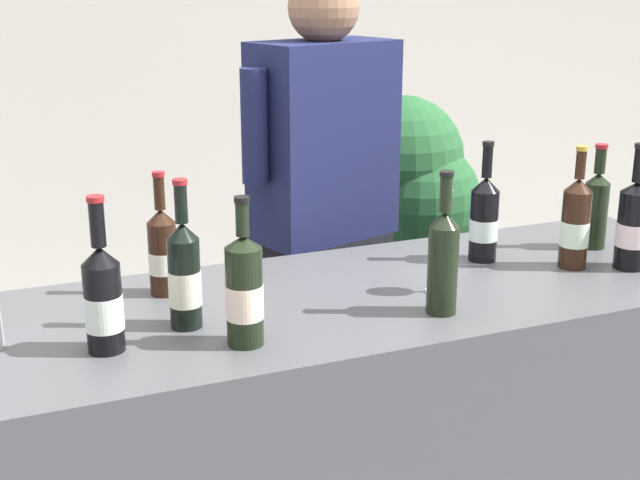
{
  "coord_description": "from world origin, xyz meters",
  "views": [
    {
      "loc": [
        -0.81,
        -1.84,
        1.69
      ],
      "look_at": [
        -0.06,
        0.0,
        1.07
      ],
      "focal_mm": 48.44,
      "sensor_mm": 36.0,
      "label": 1
    }
  ],
  "objects_px": {
    "potted_shrub": "(403,199)",
    "wine_bottle_4": "(443,259)",
    "wine_bottle_1": "(596,207)",
    "wine_bottle_2": "(484,219)",
    "wine_bottle_8": "(103,298)",
    "wine_bottle_5": "(575,223)",
    "wine_glass": "(441,244)",
    "wine_bottle_7": "(163,251)",
    "wine_bottle_0": "(244,291)",
    "person_server": "(323,248)",
    "wine_bottle_6": "(633,224)",
    "wine_bottle_3": "(184,275)"
  },
  "relations": [
    {
      "from": "wine_bottle_0",
      "to": "wine_bottle_3",
      "type": "distance_m",
      "value": 0.17
    },
    {
      "from": "wine_bottle_7",
      "to": "wine_bottle_4",
      "type": "bearing_deg",
      "value": -32.82
    },
    {
      "from": "wine_bottle_7",
      "to": "wine_bottle_1",
      "type": "bearing_deg",
      "value": -4.39
    },
    {
      "from": "wine_bottle_0",
      "to": "potted_shrub",
      "type": "height_order",
      "value": "potted_shrub"
    },
    {
      "from": "wine_bottle_8",
      "to": "wine_bottle_5",
      "type": "bearing_deg",
      "value": 3.23
    },
    {
      "from": "wine_bottle_2",
      "to": "wine_bottle_8",
      "type": "distance_m",
      "value": 1.09
    },
    {
      "from": "wine_bottle_1",
      "to": "wine_bottle_4",
      "type": "relative_size",
      "value": 0.9
    },
    {
      "from": "wine_bottle_4",
      "to": "wine_bottle_7",
      "type": "relative_size",
      "value": 1.09
    },
    {
      "from": "person_server",
      "to": "wine_bottle_3",
      "type": "bearing_deg",
      "value": -132.04
    },
    {
      "from": "wine_bottle_3",
      "to": "wine_glass",
      "type": "relative_size",
      "value": 1.79
    },
    {
      "from": "wine_bottle_5",
      "to": "potted_shrub",
      "type": "xyz_separation_m",
      "value": [
        0.05,
        1.08,
        -0.2
      ]
    },
    {
      "from": "wine_bottle_2",
      "to": "wine_bottle_8",
      "type": "height_order",
      "value": "wine_bottle_8"
    },
    {
      "from": "wine_bottle_6",
      "to": "wine_bottle_4",
      "type": "bearing_deg",
      "value": -172.13
    },
    {
      "from": "wine_bottle_5",
      "to": "wine_bottle_8",
      "type": "relative_size",
      "value": 0.99
    },
    {
      "from": "wine_bottle_2",
      "to": "wine_bottle_3",
      "type": "xyz_separation_m",
      "value": [
        -0.88,
        -0.15,
        0.0
      ]
    },
    {
      "from": "wine_bottle_8",
      "to": "wine_bottle_7",
      "type": "bearing_deg",
      "value": 56.9
    },
    {
      "from": "wine_bottle_0",
      "to": "wine_bottle_6",
      "type": "bearing_deg",
      "value": 4.38
    },
    {
      "from": "wine_bottle_0",
      "to": "wine_bottle_8",
      "type": "bearing_deg",
      "value": 164.24
    },
    {
      "from": "wine_bottle_5",
      "to": "wine_glass",
      "type": "bearing_deg",
      "value": -175.61
    },
    {
      "from": "wine_bottle_0",
      "to": "wine_bottle_7",
      "type": "xyz_separation_m",
      "value": [
        -0.09,
        0.37,
        -0.01
      ]
    },
    {
      "from": "wine_bottle_0",
      "to": "wine_bottle_6",
      "type": "xyz_separation_m",
      "value": [
        1.11,
        0.09,
        0.0
      ]
    },
    {
      "from": "wine_bottle_2",
      "to": "person_server",
      "type": "xyz_separation_m",
      "value": [
        -0.26,
        0.53,
        -0.21
      ]
    },
    {
      "from": "wine_bottle_8",
      "to": "wine_glass",
      "type": "height_order",
      "value": "wine_bottle_8"
    },
    {
      "from": "wine_bottle_4",
      "to": "wine_bottle_5",
      "type": "relative_size",
      "value": 1.02
    },
    {
      "from": "wine_bottle_7",
      "to": "potted_shrub",
      "type": "height_order",
      "value": "potted_shrub"
    },
    {
      "from": "wine_bottle_6",
      "to": "potted_shrub",
      "type": "height_order",
      "value": "wine_bottle_6"
    },
    {
      "from": "wine_bottle_4",
      "to": "wine_bottle_6",
      "type": "bearing_deg",
      "value": 7.87
    },
    {
      "from": "wine_bottle_8",
      "to": "wine_glass",
      "type": "bearing_deg",
      "value": 2.62
    },
    {
      "from": "potted_shrub",
      "to": "wine_bottle_1",
      "type": "bearing_deg",
      "value": -82.97
    },
    {
      "from": "wine_bottle_8",
      "to": "person_server",
      "type": "bearing_deg",
      "value": 42.88
    },
    {
      "from": "wine_bottle_4",
      "to": "wine_bottle_7",
      "type": "distance_m",
      "value": 0.68
    },
    {
      "from": "wine_glass",
      "to": "wine_bottle_0",
      "type": "bearing_deg",
      "value": -167.82
    },
    {
      "from": "wine_bottle_4",
      "to": "wine_glass",
      "type": "bearing_deg",
      "value": 61.74
    },
    {
      "from": "potted_shrub",
      "to": "wine_bottle_2",
      "type": "bearing_deg",
      "value": -104.59
    },
    {
      "from": "wine_bottle_3",
      "to": "wine_glass",
      "type": "height_order",
      "value": "wine_bottle_3"
    },
    {
      "from": "wine_bottle_4",
      "to": "person_server",
      "type": "distance_m",
      "value": 0.86
    },
    {
      "from": "wine_bottle_1",
      "to": "person_server",
      "type": "bearing_deg",
      "value": 138.04
    },
    {
      "from": "wine_bottle_8",
      "to": "potted_shrub",
      "type": "relative_size",
      "value": 0.27
    },
    {
      "from": "wine_bottle_2",
      "to": "wine_bottle_3",
      "type": "relative_size",
      "value": 0.98
    },
    {
      "from": "wine_bottle_8",
      "to": "potted_shrub",
      "type": "distance_m",
      "value": 1.75
    },
    {
      "from": "wine_bottle_4",
      "to": "wine_bottle_8",
      "type": "xyz_separation_m",
      "value": [
        -0.76,
        0.08,
        -0.02
      ]
    },
    {
      "from": "wine_bottle_4",
      "to": "wine_bottle_6",
      "type": "relative_size",
      "value": 0.99
    },
    {
      "from": "wine_bottle_1",
      "to": "wine_bottle_6",
      "type": "relative_size",
      "value": 0.89
    },
    {
      "from": "wine_bottle_7",
      "to": "potted_shrub",
      "type": "distance_m",
      "value": 1.43
    },
    {
      "from": "wine_bottle_2",
      "to": "wine_bottle_4",
      "type": "bearing_deg",
      "value": -135.43
    },
    {
      "from": "wine_bottle_1",
      "to": "wine_bottle_6",
      "type": "distance_m",
      "value": 0.19
    },
    {
      "from": "potted_shrub",
      "to": "wine_bottle_4",
      "type": "bearing_deg",
      "value": -113.88
    },
    {
      "from": "wine_bottle_4",
      "to": "wine_glass",
      "type": "distance_m",
      "value": 0.14
    },
    {
      "from": "wine_glass",
      "to": "potted_shrub",
      "type": "distance_m",
      "value": 1.23
    },
    {
      "from": "wine_bottle_0",
      "to": "wine_bottle_5",
      "type": "bearing_deg",
      "value": 8.77
    }
  ]
}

